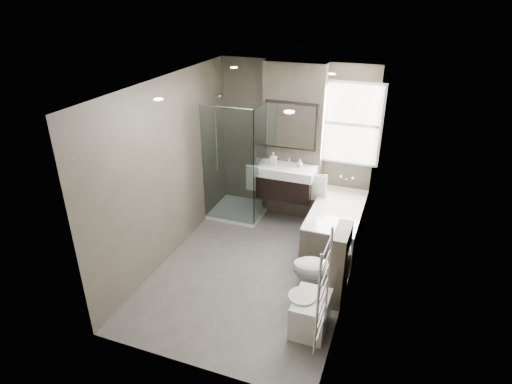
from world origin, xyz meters
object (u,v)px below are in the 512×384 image
at_px(bidet, 310,313).
at_px(vanity, 286,181).
at_px(toilet, 320,269).
at_px(bathtub, 336,223).

bearing_deg(bidet, vanity, 113.26).
distance_m(toilet, bidet, 0.71).
bearing_deg(bidet, bathtub, 92.50).
relative_size(vanity, toilet, 1.30).
relative_size(toilet, bidet, 1.31).
xyz_separation_m(toilet, bidet, (0.04, -0.69, -0.14)).
relative_size(bathtub, bidet, 2.85).
bearing_deg(vanity, toilet, -59.79).
xyz_separation_m(vanity, bathtub, (0.92, -0.33, -0.43)).
bearing_deg(bathtub, toilet, -88.08).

